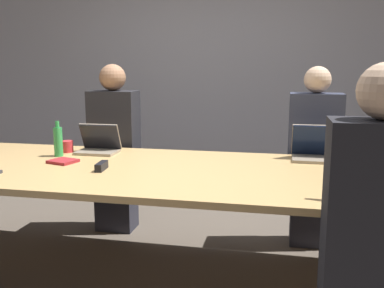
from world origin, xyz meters
The scene contains 14 objects.
ground_plane centered at (0.00, 0.00, 0.00)m, with size 24.00×24.00×0.00m, color brown.
curtain_wall centered at (0.00, 2.15, 1.40)m, with size 12.00×0.06×2.80m.
conference_table centered at (0.00, 0.00, 0.72)m, with size 4.22×1.26×0.77m.
laptop_near_right centered at (1.28, -0.43, 0.84)m, with size 0.34×0.23×0.23m.
person_near_right centered at (1.24, -0.87, 0.70)m, with size 0.40×0.24×1.44m.
laptop_far_right centered at (1.12, 0.49, 0.84)m, with size 0.36×0.26×0.25m.
person_far_right centered at (1.12, 0.81, 0.69)m, with size 0.40×0.24×1.42m.
cup_far_right centered at (1.40, 0.50, 0.81)m, with size 0.07×0.07×0.08m.
laptop_far_midleft centered at (-0.50, 0.40, 0.83)m, with size 0.31×0.23×0.22m.
person_far_midleft centered at (-0.54, 0.80, 0.70)m, with size 0.40×0.24×1.44m.
cup_far_midleft centered at (-0.75, 0.37, 0.81)m, with size 0.09×0.09×0.09m.
bottle_far_midleft centered at (-0.74, 0.22, 0.88)m, with size 0.06×0.06×0.26m.
stapler centered at (-0.25, -0.12, 0.79)m, with size 0.06×0.15×0.05m.
notebook centered at (-0.60, 0.02, 0.78)m, with size 0.21×0.19×0.02m.
Camera 1 is at (0.85, -2.60, 1.42)m, focal length 40.00 mm.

